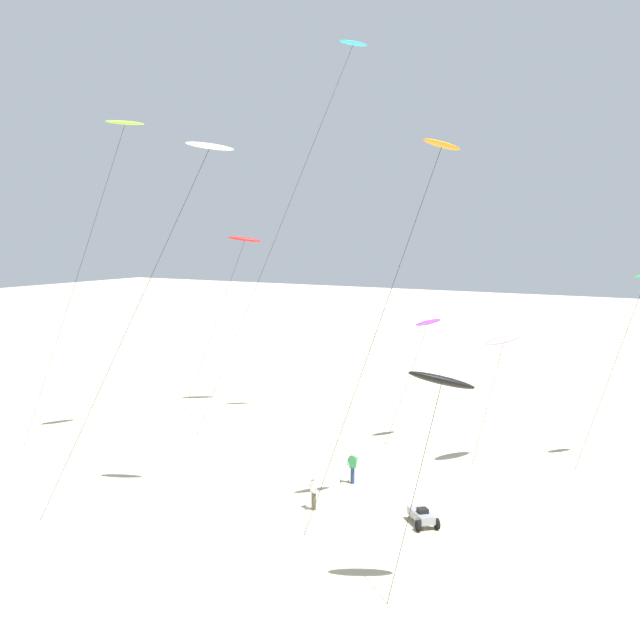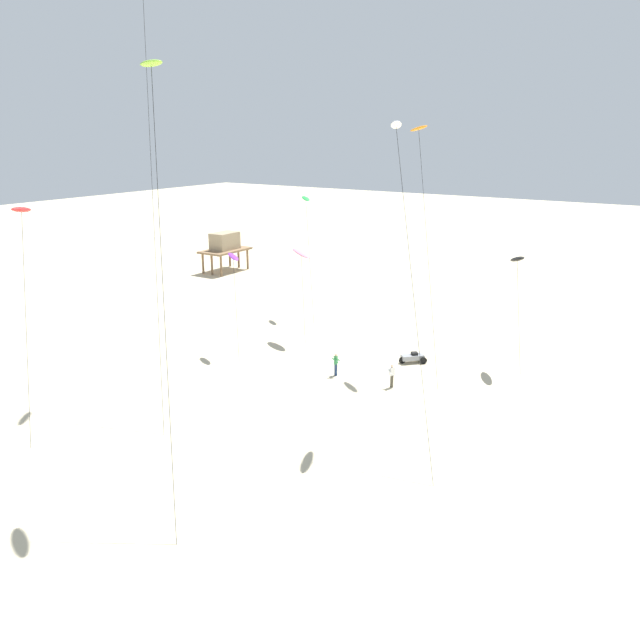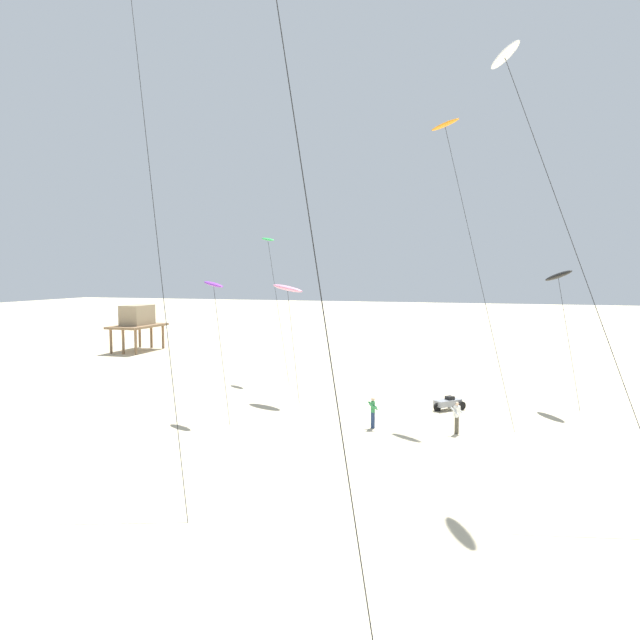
{
  "view_description": "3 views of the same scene",
  "coord_description": "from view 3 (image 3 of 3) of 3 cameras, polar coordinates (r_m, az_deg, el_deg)",
  "views": [
    {
      "loc": [
        19.38,
        -27.96,
        13.5
      ],
      "look_at": [
        -0.14,
        5.51,
        8.88
      ],
      "focal_mm": 43.71,
      "sensor_mm": 36.0,
      "label": 1
    },
    {
      "loc": [
        -35.98,
        -14.96,
        16.99
      ],
      "look_at": [
        -2.27,
        6.83,
        5.02
      ],
      "focal_mm": 35.9,
      "sensor_mm": 36.0,
      "label": 2
    },
    {
      "loc": [
        -29.34,
        1.2,
        8.37
      ],
      "look_at": [
        -1.88,
        9.59,
        5.98
      ],
      "focal_mm": 32.67,
      "sensor_mm": 36.0,
      "label": 3
    }
  ],
  "objects": [
    {
      "name": "beach_buggy",
      "position": [
        36.5,
        12.47,
        -7.92
      ],
      "size": [
        1.92,
        1.9,
        0.82
      ],
      "color": "gray",
      "rests_on": "ground"
    },
    {
      "name": "ground_plane",
      "position": [
        30.54,
        18.94,
        -11.41
      ],
      "size": [
        260.0,
        260.0,
        0.0
      ],
      "primitive_type": "plane",
      "color": "beige"
    },
    {
      "name": "kite_orange",
      "position": [
        36.96,
        12.27,
        17.69
      ],
      "size": [
        5.2,
        5.26,
        17.39
      ],
      "color": "orange",
      "rests_on": "ground"
    },
    {
      "name": "stilt_house",
      "position": [
        64.17,
        -17.46,
        0.1
      ],
      "size": [
        6.27,
        3.66,
        4.86
      ],
      "color": "#846647",
      "rests_on": "ground"
    },
    {
      "name": "kite_green",
      "position": [
        46.06,
        -5.09,
        7.64
      ],
      "size": [
        3.73,
        3.68,
        11.14
      ],
      "color": "green",
      "rests_on": "ground"
    },
    {
      "name": "kite_purple",
      "position": [
        34.17,
        -10.37,
        3.33
      ],
      "size": [
        2.71,
        2.86,
        7.9
      ],
      "color": "purple",
      "rests_on": "ground"
    },
    {
      "name": "kite_pink",
      "position": [
        38.3,
        -3.2,
        3.09
      ],
      "size": [
        2.34,
        2.87,
        7.67
      ],
      "color": "pink",
      "rests_on": "ground"
    },
    {
      "name": "kite_flyer_middle",
      "position": [
        31.26,
        13.26,
        -9.21
      ],
      "size": [
        0.71,
        0.71,
        1.67
      ],
      "color": "#4C4738",
      "rests_on": "ground"
    },
    {
      "name": "kite_black",
      "position": [
        38.96,
        22.32,
        3.99
      ],
      "size": [
        2.65,
        2.33,
        8.65
      ],
      "color": "black",
      "rests_on": "ground"
    },
    {
      "name": "kite_white",
      "position": [
        27.13,
        17.85,
        22.98
      ],
      "size": [
        7.05,
        6.39,
        17.56
      ],
      "color": "white",
      "rests_on": "ground"
    },
    {
      "name": "kite_flyer_nearest",
      "position": [
        31.62,
        5.2,
        -8.94
      ],
      "size": [
        0.65,
        0.63,
        1.67
      ],
      "color": "navy",
      "rests_on": "ground"
    }
  ]
}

